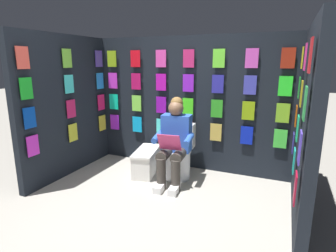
# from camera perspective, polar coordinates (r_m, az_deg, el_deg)

# --- Properties ---
(ground_plane) EXTENTS (30.00, 30.00, 0.00)m
(ground_plane) POSITION_cam_1_polar(r_m,az_deg,el_deg) (3.07, -7.71, -19.69)
(ground_plane) COLOR #9E998E
(display_wall_back) EXTENTS (3.18, 0.14, 2.04)m
(display_wall_back) POSITION_cam_1_polar(r_m,az_deg,el_deg) (4.29, 4.51, 4.64)
(display_wall_back) COLOR black
(display_wall_back) RESTS_ON ground
(display_wall_left) EXTENTS (0.14, 1.78, 2.04)m
(display_wall_left) POSITION_cam_1_polar(r_m,az_deg,el_deg) (3.15, 26.84, 0.09)
(display_wall_left) COLOR black
(display_wall_left) RESTS_ON ground
(display_wall_right) EXTENTS (0.14, 1.78, 2.04)m
(display_wall_right) POSITION_cam_1_polar(r_m,az_deg,el_deg) (4.31, -20.31, 3.89)
(display_wall_right) COLOR black
(display_wall_right) RESTS_ON ground
(toilet) EXTENTS (0.43, 0.57, 0.77)m
(toilet) POSITION_cam_1_polar(r_m,az_deg,el_deg) (4.06, 2.20, -5.97)
(toilet) COLOR white
(toilet) RESTS_ON ground
(person_reading) EXTENTS (0.55, 0.71, 1.19)m
(person_reading) POSITION_cam_1_polar(r_m,az_deg,el_deg) (3.77, 1.28, -3.12)
(person_reading) COLOR blue
(person_reading) RESTS_ON ground
(comic_longbox_near) EXTENTS (0.43, 0.74, 0.36)m
(comic_longbox_near) POSITION_cam_1_polar(r_m,az_deg,el_deg) (4.22, -4.48, -7.30)
(comic_longbox_near) COLOR white
(comic_longbox_near) RESTS_ON ground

